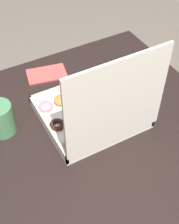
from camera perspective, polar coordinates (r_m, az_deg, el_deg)
ground_plane at (r=1.63m, az=-0.97°, el=-19.65°), size 8.00×8.00×0.00m
dining_table at (r=1.11m, az=-1.35°, el=-6.62°), size 0.93×0.83×0.72m
donut_box at (r=0.98m, az=1.10°, el=0.32°), size 0.31×0.30×0.33m
coffee_mug at (r=1.01m, az=-15.99°, el=-1.14°), size 0.08×0.08×0.11m
paper_napkin at (r=1.23m, az=-7.84°, el=6.92°), size 0.17×0.12×0.01m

